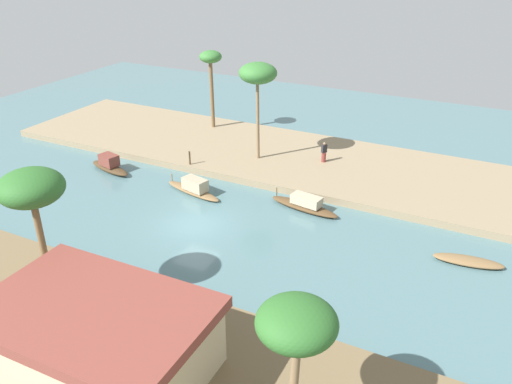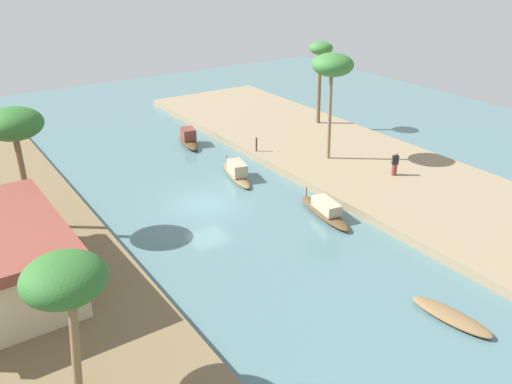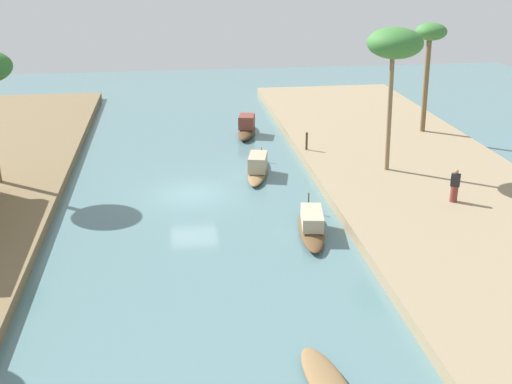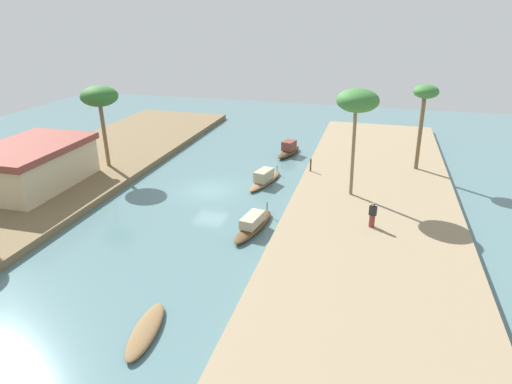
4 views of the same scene
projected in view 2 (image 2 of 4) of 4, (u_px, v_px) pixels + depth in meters
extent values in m
plane|color=slate|center=(206.00, 204.00, 35.04)|extent=(72.76, 72.76, 0.00)
cube|color=#937F60|center=(353.00, 160.00, 41.29)|extent=(47.42, 11.73, 0.55)
ellipsoid|color=brown|center=(236.00, 175.00, 38.94)|extent=(5.22, 2.17, 0.36)
cube|color=tan|center=(237.00, 168.00, 38.47)|extent=(2.05, 1.37, 0.88)
cylinder|color=brown|center=(227.00, 159.00, 40.67)|extent=(0.07, 0.07, 0.59)
ellipsoid|color=brown|center=(324.00, 213.00, 33.35)|extent=(5.28, 1.94, 0.46)
cube|color=tan|center=(326.00, 206.00, 32.98)|extent=(2.22, 1.25, 0.65)
cylinder|color=brown|center=(306.00, 191.00, 35.02)|extent=(0.07, 0.07, 0.63)
ellipsoid|color=brown|center=(451.00, 316.00, 24.12)|extent=(4.02, 1.63, 0.39)
ellipsoid|color=#47331E|center=(189.00, 142.00, 45.22)|extent=(4.48, 2.09, 0.53)
cube|color=brown|center=(188.00, 134.00, 44.92)|extent=(1.68, 1.33, 0.88)
cylinder|color=brown|center=(394.00, 170.00, 37.82)|extent=(0.49, 0.49, 0.80)
cube|color=#232328|center=(395.00, 160.00, 37.53)|extent=(0.43, 0.50, 0.63)
sphere|color=#9E7556|center=(396.00, 154.00, 37.35)|extent=(0.22, 0.22, 0.22)
cylinder|color=#4C3823|center=(256.00, 144.00, 42.11)|extent=(0.14, 0.14, 1.10)
cylinder|color=#7F6647|center=(330.00, 117.00, 39.61)|extent=(0.25, 0.42, 6.40)
ellipsoid|color=#387533|center=(333.00, 65.00, 38.04)|extent=(2.95, 2.95, 1.62)
cylinder|color=brown|center=(319.00, 89.00, 47.74)|extent=(0.34, 0.48, 6.21)
ellipsoid|color=#387533|center=(321.00, 48.00, 46.29)|extent=(2.03, 2.03, 1.12)
cylinder|color=brown|center=(25.00, 182.00, 29.94)|extent=(0.33, 0.39, 5.48)
ellipsoid|color=#2D6628|center=(13.00, 124.00, 28.54)|extent=(3.09, 3.09, 1.70)
cylinder|color=#7F6647|center=(75.00, 342.00, 18.98)|extent=(0.33, 0.65, 4.08)
ellipsoid|color=#2D6628|center=(64.00, 279.00, 17.90)|extent=(2.88, 2.88, 1.58)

